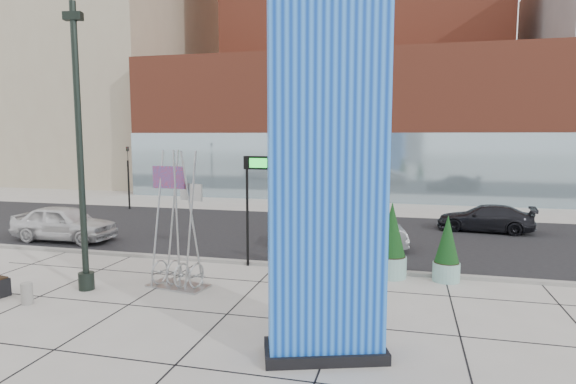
% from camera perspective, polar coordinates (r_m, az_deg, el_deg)
% --- Properties ---
extents(ground, '(160.00, 160.00, 0.00)m').
position_cam_1_polar(ground, '(14.79, -9.53, -12.41)').
color(ground, '#9E9991').
rests_on(ground, ground).
extents(street_asphalt, '(80.00, 12.00, 0.02)m').
position_cam_1_polar(street_asphalt, '(23.97, 0.05, -4.85)').
color(street_asphalt, black).
rests_on(street_asphalt, ground).
extents(curb_edge, '(80.00, 0.30, 0.12)m').
position_cam_1_polar(curb_edge, '(18.34, -4.51, -8.35)').
color(curb_edge, gray).
rests_on(curb_edge, ground).
extents(tower_podium, '(34.00, 10.00, 11.00)m').
position_cam_1_polar(tower_podium, '(40.06, 7.37, 7.65)').
color(tower_podium, brown).
rests_on(tower_podium, ground).
extents(tower_glass_front, '(34.00, 0.60, 5.00)m').
position_cam_1_polar(tower_glass_front, '(35.37, 6.40, 2.93)').
color(tower_glass_front, '#8CA5B2').
rests_on(tower_glass_front, ground).
extents(building_beige_left, '(18.00, 20.00, 34.00)m').
position_cam_1_polar(building_beige_left, '(57.78, -20.75, 18.49)').
color(building_beige_left, gray).
rests_on(building_beige_left, ground).
extents(blue_pylon, '(2.88, 1.94, 8.81)m').
position_cam_1_polar(blue_pylon, '(10.12, 4.60, 3.47)').
color(blue_pylon, '#0B3BB2').
rests_on(blue_pylon, ground).
extents(lamp_post, '(0.58, 0.48, 8.76)m').
position_cam_1_polar(lamp_post, '(16.04, -23.32, 1.74)').
color(lamp_post, black).
rests_on(lamp_post, ground).
extents(public_art_sculpture, '(2.08, 1.32, 4.39)m').
position_cam_1_polar(public_art_sculpture, '(15.80, -12.94, -6.89)').
color(public_art_sculpture, '#B0B3B5').
rests_on(public_art_sculpture, ground).
extents(concrete_bollard, '(0.32, 0.32, 0.62)m').
position_cam_1_polar(concrete_bollard, '(15.99, -28.55, -10.52)').
color(concrete_bollard, gray).
rests_on(concrete_bollard, ground).
extents(overhead_street_sign, '(1.93, 0.29, 4.08)m').
position_cam_1_polar(overhead_street_sign, '(17.36, -2.72, 2.36)').
color(overhead_street_sign, black).
rests_on(overhead_street_sign, ground).
extents(round_planter_east, '(0.89, 0.89, 2.23)m').
position_cam_1_polar(round_planter_east, '(16.87, 18.33, -6.54)').
color(round_planter_east, '#88B7AF').
rests_on(round_planter_east, ground).
extents(round_planter_mid, '(1.04, 1.04, 2.60)m').
position_cam_1_polar(round_planter_mid, '(16.78, 12.18, -5.79)').
color(round_planter_mid, '#88B7AF').
rests_on(round_planter_mid, ground).
extents(round_planter_west, '(1.01, 1.01, 2.53)m').
position_cam_1_polar(round_planter_west, '(17.15, 1.89, -5.49)').
color(round_planter_west, '#88B7AF').
rests_on(round_planter_west, ground).
extents(car_white_west, '(4.78, 1.95, 1.62)m').
position_cam_1_polar(car_white_west, '(24.35, -24.99, -3.39)').
color(car_white_west, silver).
rests_on(car_white_west, ground).
extents(car_silver_mid, '(5.19, 2.46, 1.64)m').
position_cam_1_polar(car_silver_mid, '(20.59, 7.03, -4.53)').
color(car_silver_mid, '#95979C').
rests_on(car_silver_mid, ground).
extents(car_dark_east, '(4.81, 2.45, 1.34)m').
position_cam_1_polar(car_dark_east, '(26.17, 22.34, -2.91)').
color(car_dark_east, black).
rests_on(car_dark_east, ground).
extents(traffic_signal, '(0.15, 0.18, 4.10)m').
position_cam_1_polar(traffic_signal, '(33.01, -18.41, 2.01)').
color(traffic_signal, black).
rests_on(traffic_signal, ground).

